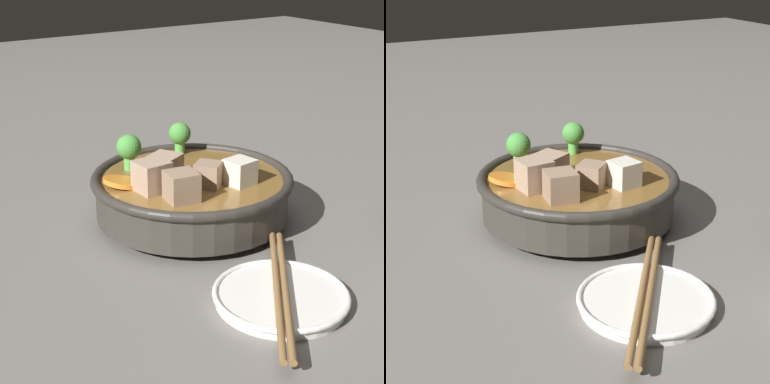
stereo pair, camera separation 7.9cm
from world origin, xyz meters
The scene contains 4 objects.
ground_plane centered at (0.00, 0.00, 0.00)m, with size 3.00×3.00×0.00m, color slate.
stirfry_bowl centered at (0.00, 0.00, 0.04)m, with size 0.25×0.25×0.10m.
side_saucer centered at (0.04, 0.21, 0.01)m, with size 0.14×0.14×0.01m.
chopsticks_pair centered at (0.04, 0.21, 0.02)m, with size 0.16×0.19×0.01m.
Camera 2 is at (0.35, 0.65, 0.34)m, focal length 60.00 mm.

